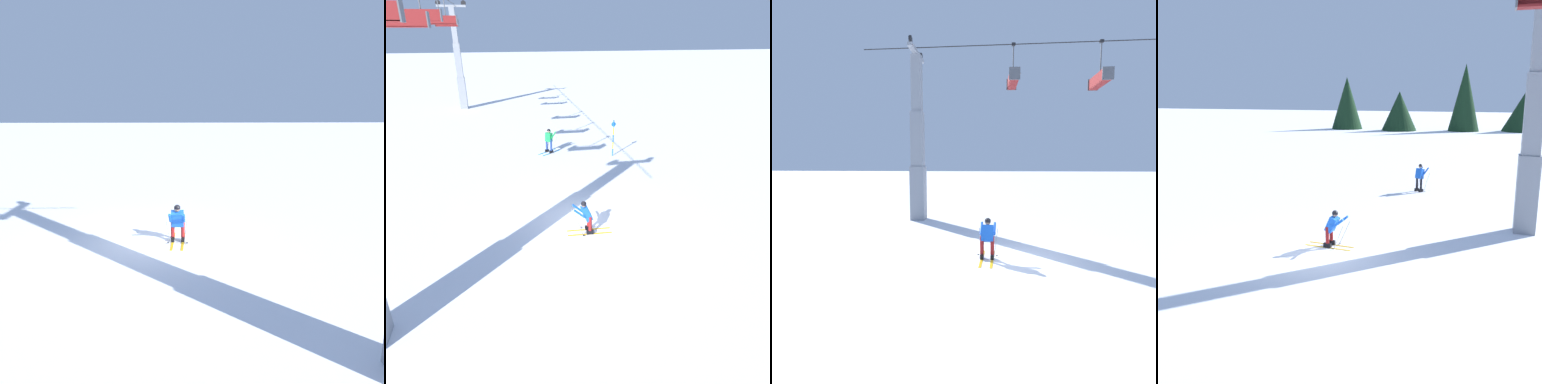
% 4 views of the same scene
% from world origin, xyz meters
% --- Properties ---
extents(ground_plane, '(260.00, 260.00, 0.00)m').
position_xyz_m(ground_plane, '(0.00, 0.00, 0.00)').
color(ground_plane, white).
extents(skier_carving_main, '(0.72, 1.80, 1.47)m').
position_xyz_m(skier_carving_main, '(-0.98, 0.15, 0.76)').
color(skier_carving_main, yellow).
rests_on(skier_carving_main, ground_plane).
extents(lift_tower_far, '(0.71, 2.68, 9.82)m').
position_xyz_m(lift_tower_far, '(25.35, 6.79, 4.12)').
color(lift_tower_far, gray).
rests_on(lift_tower_far, ground_plane).
extents(chairlift_seat_second, '(0.61, 2.15, 2.34)m').
position_xyz_m(chairlift_seat_second, '(4.84, 6.79, 7.72)').
color(chairlift_seat_second, black).
extents(chairlift_seat_middle, '(0.61, 2.08, 2.00)m').
position_xyz_m(chairlift_seat_middle, '(9.51, 6.79, 8.04)').
color(chairlift_seat_middle, black).
extents(chairlift_seat_fourth, '(0.61, 2.34, 2.06)m').
position_xyz_m(chairlift_seat_fourth, '(16.50, 6.79, 7.97)').
color(chairlift_seat_fourth, black).
extents(chairlift_seat_farthest, '(0.61, 1.83, 2.15)m').
position_xyz_m(chairlift_seat_farthest, '(20.17, 6.79, 7.91)').
color(chairlift_seat_farthest, black).
extents(trail_marker_pole, '(0.07, 0.28, 2.28)m').
position_xyz_m(trail_marker_pole, '(7.83, -3.66, 1.22)').
color(trail_marker_pole, blue).
rests_on(trail_marker_pole, ground_plane).
extents(skier_distant_uphill, '(1.36, 1.53, 1.60)m').
position_xyz_m(skier_distant_uphill, '(9.30, 0.21, 0.90)').
color(skier_distant_uphill, '#198CCC').
rests_on(skier_distant_uphill, ground_plane).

